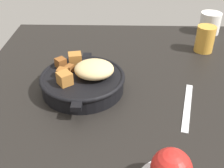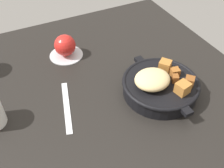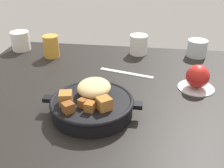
{
  "view_description": "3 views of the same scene",
  "coord_description": "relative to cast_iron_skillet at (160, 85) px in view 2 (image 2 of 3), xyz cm",
  "views": [
    {
      "loc": [
        57.47,
        -2.07,
        42.38
      ],
      "look_at": [
        1.6,
        -3.5,
        5.55
      ],
      "focal_mm": 45.19,
      "sensor_mm": 36.0,
      "label": 1
    },
    {
      "loc": [
        -48.27,
        26.04,
        55.52
      ],
      "look_at": [
        -1.02,
        2.74,
        6.73
      ],
      "focal_mm": 43.3,
      "sensor_mm": 36.0,
      "label": 2
    },
    {
      "loc": [
        9.72,
        -70.85,
        41.38
      ],
      "look_at": [
        0.38,
        -3.99,
        5.52
      ],
      "focal_mm": 43.98,
      "sensor_mm": 36.0,
      "label": 3
    }
  ],
  "objects": [
    {
      "name": "red_apple",
      "position": [
        29.23,
        18.19,
        1.03
      ],
      "size": [
        7.16,
        7.16,
        7.16
      ],
      "primitive_type": "sphere",
      "color": "red",
      "rests_on": "saucer_plate"
    },
    {
      "name": "saucer_plate",
      "position": [
        29.23,
        18.19,
        -2.85
      ],
      "size": [
        11.3,
        11.3,
        0.6
      ],
      "primitive_type": "cylinder",
      "color": "#B7BABF",
      "rests_on": "ground_plane"
    },
    {
      "name": "butter_knife",
      "position": [
        6.67,
        25.95,
        -2.97
      ],
      "size": [
        19.13,
        6.45,
        0.36
      ],
      "primitive_type": "cube",
      "rotation": [
        0.0,
        0.0,
        -0.26
      ],
      "color": "silver",
      "rests_on": "ground_plane"
    },
    {
      "name": "ground_plane",
      "position": [
        3.93,
        11.02,
        -4.35
      ],
      "size": [
        99.07,
        83.2,
        2.4
      ],
      "primitive_type": "cube",
      "color": "black"
    },
    {
      "name": "cast_iron_skillet",
      "position": [
        0.0,
        0.0,
        0.0
      ],
      "size": [
        26.32,
        22.04,
        8.32
      ],
      "color": "black",
      "rests_on": "ground_plane"
    }
  ]
}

